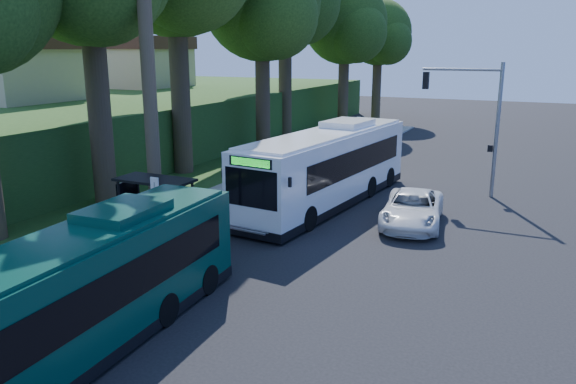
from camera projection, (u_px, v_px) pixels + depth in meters
The scene contains 14 objects.
ground at pixel (342, 240), 23.05m from camera, with size 140.00×140.00×0.00m, color black.
sidewalk at pixel (193, 217), 26.05m from camera, with size 4.50×70.00×0.12m, color gray.
red_curb at pixel (184, 252), 21.59m from camera, with size 0.25×30.00×0.13m, color maroon.
grass_verge at pixel (161, 183), 32.79m from camera, with size 8.00×70.00×0.06m, color #234719.
bus_shelter at pixel (153, 195), 23.09m from camera, with size 3.20×1.51×2.55m.
stop_sign_pole at pixel (156, 207), 20.38m from camera, with size 0.35×0.06×3.17m.
traffic_signal_pole at pixel (478, 113), 29.16m from camera, with size 4.10×0.30×7.00m.
hillside_backdrop at pixel (105, 113), 46.52m from camera, with size 24.00×60.00×8.80m.
tree_2 at pixel (263, 7), 39.37m from camera, with size 8.82×8.40×15.12m.
tree_4 at pixel (346, 26), 53.38m from camera, with size 8.40×8.00×14.14m.
tree_5 at pixel (379, 36), 60.17m from camera, with size 7.35×7.00×12.86m.
white_bus at pixel (329, 166), 28.12m from camera, with size 4.26×13.68×4.01m.
teal_bus at pixel (82, 290), 14.26m from camera, with size 2.99×11.68×3.45m.
pickup at pixel (412, 209), 24.93m from camera, with size 2.49×5.39×1.50m, color white.
Camera 1 is at (7.29, -20.70, 7.65)m, focal length 35.00 mm.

